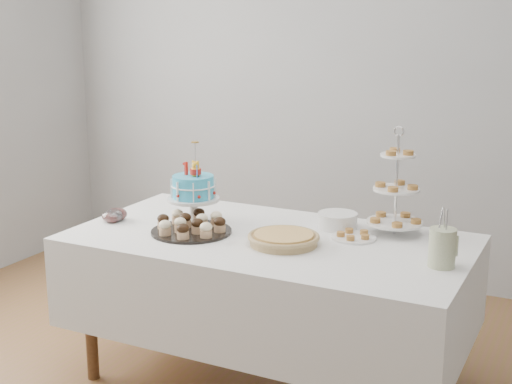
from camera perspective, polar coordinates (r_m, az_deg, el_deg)
The scene contains 11 objects.
walls at distance 3.06m, azimuth -1.32°, elevation 5.30°, with size 5.04×4.04×2.70m.
table at distance 3.53m, azimuth 1.04°, elevation -7.13°, with size 1.92×1.02×0.77m.
birthday_cake at distance 3.70m, azimuth -5.02°, elevation -0.66°, with size 0.27×0.27×0.42m.
cupcake_tray at distance 3.52m, azimuth -5.20°, elevation -2.56°, with size 0.40×0.40×0.09m.
pie at distance 3.33m, azimuth 2.23°, elevation -3.73°, with size 0.34×0.34×0.05m.
tiered_stand at distance 3.51m, azimuth 11.16°, elevation 0.18°, with size 0.27×0.27×0.53m.
plate_stack at distance 3.61m, azimuth 6.54°, elevation -2.27°, with size 0.20×0.20×0.08m.
pastry_plate at distance 3.45m, azimuth 7.84°, elevation -3.49°, with size 0.22×0.22×0.03m.
jam_bowl_a at distance 3.77m, azimuth -11.44°, elevation -1.94°, with size 0.10×0.10×0.06m.
jam_bowl_b at distance 3.79m, azimuth -11.12°, elevation -1.78°, with size 0.11×0.11×0.07m.
utensil_pitcher at distance 3.12m, azimuth 14.69°, elevation -4.22°, with size 0.12×0.11×0.26m.
Camera 1 is at (1.41, -2.68, 1.80)m, focal length 50.00 mm.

